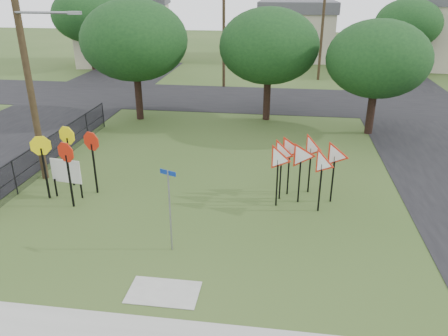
{
  "coord_description": "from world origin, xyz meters",
  "views": [
    {
      "loc": [
        3.07,
        -11.99,
        8.05
      ],
      "look_at": [
        0.96,
        3.0,
        1.6
      ],
      "focal_mm": 35.0,
      "sensor_mm": 36.0,
      "label": 1
    }
  ],
  "objects_px": {
    "yield_sign_cluster": "(303,157)",
    "info_board": "(66,173)",
    "street_name_sign": "(170,205)",
    "stop_sign_cluster": "(67,151)"
  },
  "relations": [
    {
      "from": "street_name_sign",
      "to": "stop_sign_cluster",
      "type": "distance_m",
      "value": 5.97
    },
    {
      "from": "street_name_sign",
      "to": "info_board",
      "type": "bearing_deg",
      "value": 148.43
    },
    {
      "from": "yield_sign_cluster",
      "to": "info_board",
      "type": "xyz_separation_m",
      "value": [
        -9.26,
        -0.99,
        -0.78
      ]
    },
    {
      "from": "stop_sign_cluster",
      "to": "yield_sign_cluster",
      "type": "distance_m",
      "value": 9.2
    },
    {
      "from": "street_name_sign",
      "to": "info_board",
      "type": "distance_m",
      "value": 5.97
    },
    {
      "from": "street_name_sign",
      "to": "stop_sign_cluster",
      "type": "bearing_deg",
      "value": 146.49
    },
    {
      "from": "street_name_sign",
      "to": "yield_sign_cluster",
      "type": "xyz_separation_m",
      "value": [
        4.19,
        4.11,
        0.24
      ]
    },
    {
      "from": "stop_sign_cluster",
      "to": "info_board",
      "type": "height_order",
      "value": "stop_sign_cluster"
    },
    {
      "from": "stop_sign_cluster",
      "to": "yield_sign_cluster",
      "type": "height_order",
      "value": "stop_sign_cluster"
    },
    {
      "from": "street_name_sign",
      "to": "stop_sign_cluster",
      "type": "relative_size",
      "value": 1.06
    }
  ]
}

